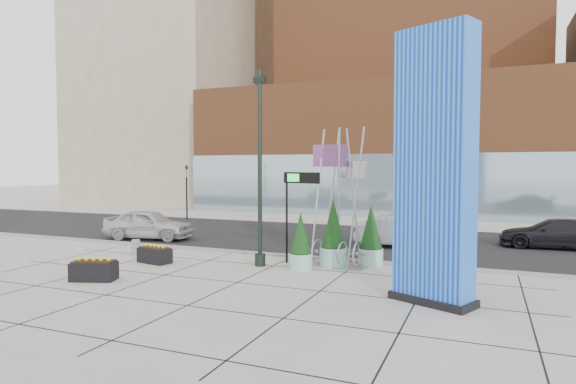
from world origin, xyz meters
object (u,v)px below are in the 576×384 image
at_px(blue_pylon, 434,172).
at_px(overhead_street_sign, 301,185).
at_px(car_silver_mid, 401,232).
at_px(car_white_west, 149,225).
at_px(lamp_post, 260,187).
at_px(concrete_bollard, 136,248).
at_px(public_art_sculpture, 338,230).

relative_size(blue_pylon, overhead_street_sign, 2.11).
height_order(overhead_street_sign, car_silver_mid, overhead_street_sign).
bearing_deg(car_white_west, overhead_street_sign, -116.80).
relative_size(lamp_post, overhead_street_sign, 2.07).
bearing_deg(concrete_bollard, overhead_street_sign, 8.34).
bearing_deg(blue_pylon, public_art_sculpture, 159.84).
bearing_deg(overhead_street_sign, lamp_post, -125.61).
bearing_deg(car_white_west, public_art_sculpture, -113.84).
height_order(public_art_sculpture, car_silver_mid, public_art_sculpture).
distance_m(public_art_sculpture, car_white_west, 11.93).
xyz_separation_m(blue_pylon, overhead_street_sign, (-5.57, 3.80, -0.61)).
xyz_separation_m(public_art_sculpture, car_silver_mid, (1.62, 5.50, -0.69)).
relative_size(overhead_street_sign, car_silver_mid, 0.81).
relative_size(blue_pylon, public_art_sculpture, 1.44).
relative_size(car_white_west, car_silver_mid, 1.04).
xyz_separation_m(blue_pylon, car_silver_mid, (-2.46, 9.50, -3.08)).
xyz_separation_m(overhead_street_sign, car_white_west, (-10.09, 3.00, -2.41)).
bearing_deg(concrete_bollard, public_art_sculpture, 8.22).
relative_size(blue_pylon, lamp_post, 1.02).
relative_size(public_art_sculpture, concrete_bollard, 7.68).
relative_size(blue_pylon, car_silver_mid, 1.72).
relative_size(lamp_post, concrete_bollard, 10.83).
xyz_separation_m(car_white_west, car_silver_mid, (13.20, 2.70, -0.06)).
height_order(public_art_sculpture, overhead_street_sign, public_art_sculpture).
bearing_deg(car_white_west, blue_pylon, -123.71).
distance_m(blue_pylon, concrete_bollard, 13.80).
xyz_separation_m(public_art_sculpture, overhead_street_sign, (-1.49, -0.20, 1.78)).
bearing_deg(car_white_west, car_silver_mid, -88.68).
height_order(lamp_post, concrete_bollard, lamp_post).
distance_m(concrete_bollard, overhead_street_sign, 8.12).
xyz_separation_m(concrete_bollard, car_silver_mid, (10.63, 6.80, 0.40)).
relative_size(blue_pylon, car_white_west, 1.65).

